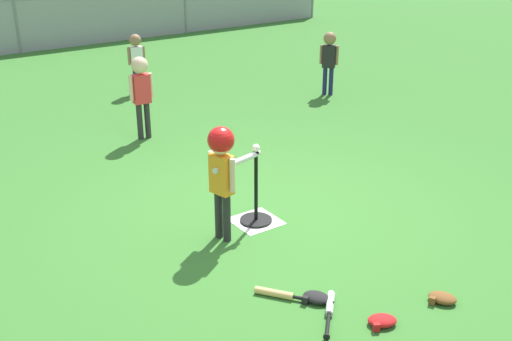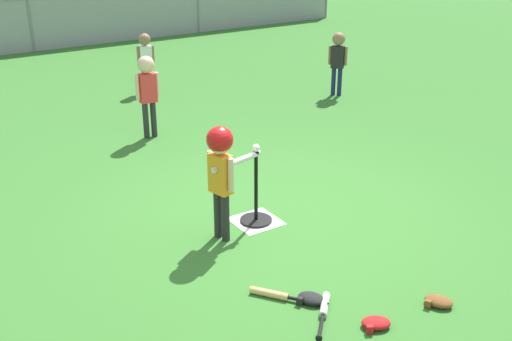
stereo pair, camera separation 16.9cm
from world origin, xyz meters
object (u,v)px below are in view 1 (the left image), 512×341
Objects in this scene: baseball_on_tee at (256,148)px; spare_bat_wood at (282,295)px; fielder_deep_center at (136,55)px; glove_near_bats at (316,297)px; batter_child at (222,161)px; spare_bat_silver at (330,308)px; batting_tee at (256,210)px; fielder_near_left at (329,55)px; fielder_deep_right at (141,87)px; glove_tossed_aside at (382,321)px; glove_by_plate at (442,298)px.

spare_bat_wood is at bearing -115.78° from baseball_on_tee.
glove_near_bats is at bearing -102.71° from fielder_deep_center.
spare_bat_silver is at bearing -87.71° from batter_child.
fielder_deep_center reaches higher than spare_bat_wood.
batting_tee is 2.76× the size of glove_near_bats.
glove_near_bats is at bearing -131.70° from fielder_near_left.
baseball_on_tee is 0.17× the size of spare_bat_silver.
batter_child reaches higher than fielder_deep_center.
fielder_deep_center is 1.76× the size of spare_bat_wood.
batter_child reaches higher than fielder_deep_right.
glove_near_bats and glove_tossed_aside have the same top height.
spare_bat_silver is 0.91m from glove_by_plate.
fielder_near_left is 3.83× the size of glove_by_plate.
spare_bat_wood is at bearing -100.16° from fielder_deep_right.
batting_tee reaches higher than glove_near_bats.
fielder_near_left is at bearing -37.03° from fielder_deep_center.
fielder_deep_right is at bearing 93.39° from glove_by_plate.
baseball_on_tee is at bearing -92.89° from fielder_deep_right.
baseball_on_tee is 0.27× the size of glove_by_plate.
glove_by_plate is at bearing -37.27° from spare_bat_wood.
glove_near_bats is (-0.53, -4.23, -0.68)m from fielder_deep_right.
glove_by_plate and glove_near_bats have the same top height.
glove_tossed_aside is (-0.18, -1.91, -0.09)m from batting_tee.
glove_near_bats is at bearing -97.17° from fielder_deep_right.
batter_child is 1.00× the size of fielder_deep_right.
spare_bat_wood is 0.27m from glove_near_bats.
batter_child reaches higher than batting_tee.
glove_near_bats is (-1.43, -6.32, -0.59)m from fielder_deep_center.
baseball_on_tee is 0.46m from batter_child.
batting_tee reaches higher than spare_bat_silver.
batter_child is 2.01× the size of spare_bat_wood.
glove_tossed_aside is (0.40, -0.70, 0.01)m from spare_bat_wood.
baseball_on_tee is 0.13× the size of spare_bat_wood.
baseball_on_tee is at bearing 84.72° from glove_tossed_aside.
fielder_deep_center reaches higher than batting_tee.
fielder_near_left is (3.41, 0.19, -0.05)m from fielder_deep_right.
baseball_on_tee is 1.63m from glove_near_bats.
fielder_deep_center is at bearing 77.29° from glove_near_bats.
fielder_deep_right is at bearing -176.73° from fielder_near_left.
fielder_near_left is at bearing 40.48° from batting_tee.
spare_bat_wood is 2.05× the size of glove_by_plate.
fielder_deep_right is at bearing 86.15° from glove_tossed_aside.
fielder_near_left is at bearing 52.95° from glove_tossed_aside.
batting_tee is 0.72× the size of fielder_near_left.
fielder_deep_right reaches higher than glove_near_bats.
batting_tee is 2.76× the size of glove_by_plate.
fielder_deep_center is (-2.51, 1.90, -0.04)m from fielder_near_left.
baseball_on_tee is 1.77m from spare_bat_silver.
baseball_on_tee is (-0.00, -0.00, 0.66)m from batting_tee.
batter_child is 4.13× the size of glove_tossed_aside.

